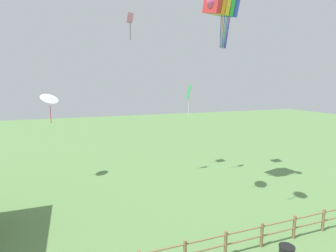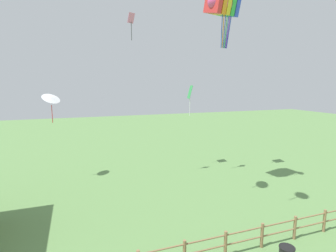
% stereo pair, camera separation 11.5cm
% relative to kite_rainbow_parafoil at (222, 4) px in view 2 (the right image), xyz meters
% --- Properties ---
extents(wooden_fence, '(19.53, 0.14, 1.18)m').
position_rel_kite_rainbow_parafoil_xyz_m(wooden_fence, '(-5.45, -6.71, -11.94)').
color(wooden_fence, olive).
rests_on(wooden_fence, ground_plane).
extents(kite_rainbow_parafoil, '(2.67, 2.10, 3.55)m').
position_rel_kite_rainbow_parafoil_xyz_m(kite_rainbow_parafoil, '(0.00, 0.00, 0.00)').
color(kite_rainbow_parafoil, '#E54C8C').
extents(kite_pink_diamond, '(0.57, 0.45, 1.86)m').
position_rel_kite_rainbow_parafoil_xyz_m(kite_pink_diamond, '(-5.26, 3.54, -0.75)').
color(kite_pink_diamond, pink).
extents(kite_green_diamond, '(0.44, 0.88, 2.67)m').
position_rel_kite_rainbow_parafoil_xyz_m(kite_green_diamond, '(0.24, 5.40, -5.99)').
color(kite_green_diamond, green).
extents(kite_white_delta, '(1.74, 1.70, 2.27)m').
position_rel_kite_rainbow_parafoil_xyz_m(kite_white_delta, '(-10.98, 5.72, -6.16)').
color(kite_white_delta, white).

